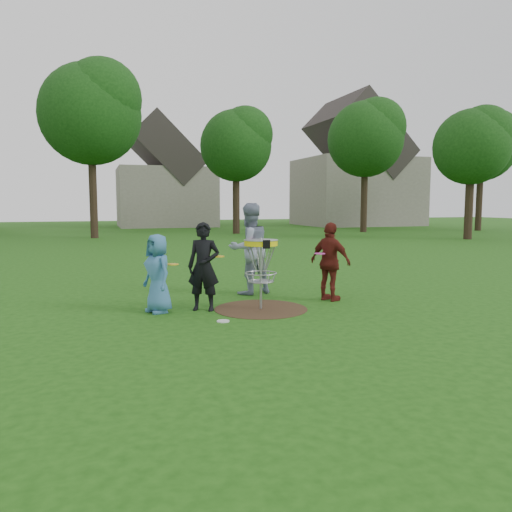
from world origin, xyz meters
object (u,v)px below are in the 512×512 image
object	(u,v)px
disc_golf_basket	(261,257)
player_blue	(158,273)
player_maroon	(330,262)
player_grey	(249,249)
player_black	(204,267)

from	to	relation	value
disc_golf_basket	player_blue	bearing A→B (deg)	170.24
player_maroon	player_blue	bearing A→B (deg)	62.12
player_blue	player_grey	bearing A→B (deg)	97.90
player_black	player_grey	xyz separation A→B (m)	(1.34, 1.40, 0.18)
player_grey	player_maroon	world-z (taller)	player_grey
player_grey	player_maroon	xyz separation A→B (m)	(1.37, -1.29, -0.20)
player_grey	player_black	bearing A→B (deg)	31.39
player_maroon	player_black	bearing A→B (deg)	64.31
player_black	disc_golf_basket	distance (m)	1.10
player_blue	player_maroon	distance (m)	3.56
disc_golf_basket	player_grey	bearing A→B (deg)	80.55
player_blue	disc_golf_basket	bearing A→B (deg)	57.37
player_black	disc_golf_basket	world-z (taller)	player_black
player_blue	player_grey	size ratio (longest dim) A/B	0.72
player_grey	player_blue	bearing A→B (deg)	15.77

